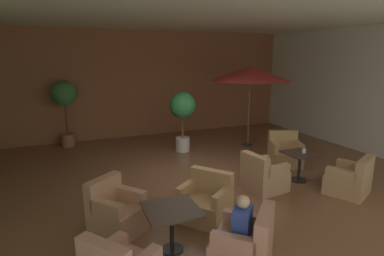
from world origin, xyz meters
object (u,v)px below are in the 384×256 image
at_px(armchair_front_left_north, 263,176).
at_px(armchair_front_right_west, 116,213).
at_px(cafe_table_front_left, 300,159).
at_px(patron_blue_shirt, 242,220).
at_px(patio_umbrella_tall_red, 250,74).
at_px(potted_tree_left_corner, 64,99).
at_px(iced_drink_cup, 304,151).
at_px(potted_tree_mid_left, 182,111).
at_px(cafe_table_front_right, 172,216).
at_px(armchair_front_left_south, 285,153).
at_px(armchair_front_right_east, 245,246).
at_px(armchair_front_right_south, 206,203).
at_px(armchair_front_left_east, 350,180).

relative_size(armchair_front_left_north, armchair_front_right_west, 0.84).
xyz_separation_m(cafe_table_front_left, patron_blue_shirt, (-2.92, -2.17, 0.19)).
height_order(patio_umbrella_tall_red, potted_tree_left_corner, patio_umbrella_tall_red).
bearing_deg(iced_drink_cup, armchair_front_right_west, -173.20).
xyz_separation_m(armchair_front_left_north, armchair_front_right_west, (-3.26, -0.44, 0.02)).
bearing_deg(potted_tree_mid_left, cafe_table_front_right, -113.06).
xyz_separation_m(cafe_table_front_left, armchair_front_left_south, (0.41, 1.04, -0.20)).
distance_m(armchair_front_left_north, armchair_front_left_south, 1.92).
distance_m(cafe_table_front_right, armchair_front_right_east, 1.13).
height_order(patio_umbrella_tall_red, potted_tree_mid_left, patio_umbrella_tall_red).
bearing_deg(patio_umbrella_tall_red, cafe_table_front_right, -133.28).
distance_m(armchair_front_left_south, armchair_front_right_south, 3.69).
distance_m(armchair_front_left_north, armchair_front_left_east, 1.80).
distance_m(armchair_front_left_north, armchair_front_right_west, 3.29).
bearing_deg(armchair_front_right_west, patio_umbrella_tall_red, 36.42).
bearing_deg(armchair_front_left_south, potted_tree_mid_left, 132.53).
xyz_separation_m(armchair_front_right_west, iced_drink_cup, (4.42, 0.53, 0.40)).
height_order(potted_tree_left_corner, iced_drink_cup, potted_tree_left_corner).
xyz_separation_m(potted_tree_left_corner, iced_drink_cup, (4.98, -5.31, -0.81)).
distance_m(armchair_front_right_west, potted_tree_mid_left, 4.82).
distance_m(armchair_front_left_south, potted_tree_left_corner, 6.92).
bearing_deg(patron_blue_shirt, armchair_front_right_east, -43.82).
xyz_separation_m(patron_blue_shirt, iced_drink_cup, (2.98, 2.12, 0.03)).
bearing_deg(iced_drink_cup, potted_tree_mid_left, 117.20).
relative_size(armchair_front_left_east, patron_blue_shirt, 1.69).
bearing_deg(armchair_front_right_west, patron_blue_shirt, -47.95).
xyz_separation_m(cafe_table_front_right, armchair_front_right_east, (0.80, -0.76, -0.24)).
bearing_deg(armchair_front_left_north, patron_blue_shirt, -131.70).
relative_size(armchair_front_right_east, patron_blue_shirt, 1.72).
bearing_deg(patio_umbrella_tall_red, armchair_front_left_north, -117.29).
bearing_deg(armchair_front_right_west, armchair_front_left_north, 7.73).
bearing_deg(armchair_front_right_west, armchair_front_right_south, -7.18).
xyz_separation_m(armchair_front_right_south, armchair_front_right_west, (-1.55, 0.20, 0.03)).
bearing_deg(iced_drink_cup, armchair_front_left_south, 71.82).
bearing_deg(cafe_table_front_left, armchair_front_right_east, -142.67).
height_order(cafe_table_front_right, iced_drink_cup, iced_drink_cup).
relative_size(armchair_front_left_east, patio_umbrella_tall_red, 0.42).
bearing_deg(patron_blue_shirt, armchair_front_right_south, 85.38).
distance_m(armchair_front_right_south, potted_tree_mid_left, 4.34).
height_order(armchair_front_left_south, cafe_table_front_right, armchair_front_left_south).
height_order(armchair_front_left_north, patron_blue_shirt, patron_blue_shirt).
height_order(armchair_front_left_south, iced_drink_cup, armchair_front_left_south).
distance_m(armchair_front_left_east, iced_drink_cup, 1.13).
distance_m(cafe_table_front_left, armchair_front_right_south, 2.92).
xyz_separation_m(cafe_table_front_right, potted_tree_left_corner, (-1.24, 6.70, 0.99)).
relative_size(cafe_table_front_right, patio_umbrella_tall_red, 0.32).
height_order(potted_tree_mid_left, patron_blue_shirt, potted_tree_mid_left).
distance_m(cafe_table_front_left, armchair_front_right_east, 3.64).
relative_size(armchair_front_right_east, potted_tree_mid_left, 0.59).
bearing_deg(armchair_front_right_east, cafe_table_front_left, 37.33).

